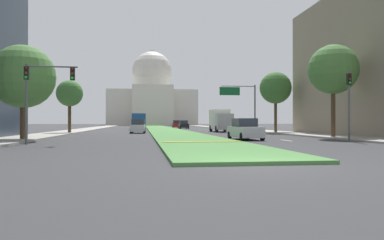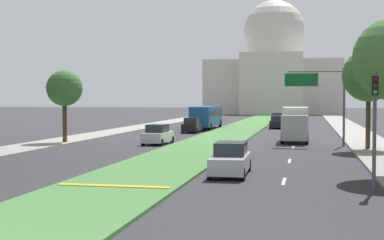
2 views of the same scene
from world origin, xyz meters
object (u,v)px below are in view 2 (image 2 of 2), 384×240
at_px(traffic_light_near_right, 375,115).
at_px(sedan_midblock, 158,135).
at_px(capitol_building, 274,71).
at_px(city_bus, 207,115).
at_px(sedan_distant, 192,126).
at_px(sedan_lead_stopped, 231,160).
at_px(sedan_very_far, 278,119).
at_px(overhead_guide_sign, 322,91).
at_px(box_truck_delivery, 295,124).
at_px(street_tree_right_mid, 369,76).
at_px(street_tree_left_mid, 64,89).
at_px(sedan_far_horizon, 277,122).

distance_m(traffic_light_near_right, sedan_midblock, 27.35).
xyz_separation_m(capitol_building, city_bus, (-4.48, -74.91, -9.30)).
xyz_separation_m(sedan_distant, city_bus, (0.21, 8.40, 0.94)).
bearing_deg(traffic_light_near_right, capitol_building, 95.27).
distance_m(traffic_light_near_right, sedan_lead_stopped, 8.24).
height_order(capitol_building, sedan_very_far, capitol_building).
relative_size(capitol_building, sedan_lead_stopped, 7.30).
bearing_deg(sedan_very_far, city_bus, -122.05).
relative_size(sedan_lead_stopped, sedan_very_far, 1.07).
xyz_separation_m(capitol_building, sedan_distant, (-4.69, -83.31, -10.24)).
relative_size(traffic_light_near_right, sedan_lead_stopped, 1.12).
height_order(capitol_building, overhead_guide_sign, capitol_building).
distance_m(sedan_midblock, box_truck_delivery, 12.66).
xyz_separation_m(street_tree_right_mid, sedan_lead_stopped, (-8.57, -16.06, -4.94)).
height_order(overhead_guide_sign, sedan_very_far, overhead_guide_sign).
bearing_deg(sedan_midblock, sedan_distant, 91.05).
height_order(street_tree_left_mid, city_bus, street_tree_left_mid).
distance_m(sedan_distant, sedan_far_horizon, 14.49).
height_order(street_tree_left_mid, sedan_distant, street_tree_left_mid).
bearing_deg(sedan_distant, sedan_very_far, 68.29).
bearing_deg(city_bus, sedan_midblock, -89.78).
xyz_separation_m(sedan_lead_stopped, sedan_midblock, (-8.86, 18.35, 0.01)).
xyz_separation_m(street_tree_left_mid, sedan_distant, (7.96, 17.60, -4.04)).
distance_m(sedan_lead_stopped, sedan_far_horizon, 46.09).
relative_size(street_tree_left_mid, street_tree_right_mid, 0.83).
height_order(sedan_lead_stopped, sedan_far_horizon, sedan_lead_stopped).
distance_m(sedan_midblock, sedan_distant, 16.59).
height_order(street_tree_right_mid, city_bus, street_tree_right_mid).
xyz_separation_m(capitol_building, traffic_light_near_right, (11.26, -122.20, -7.76)).
height_order(traffic_light_near_right, city_bus, traffic_light_near_right).
relative_size(sedan_midblock, sedan_very_far, 1.01).
bearing_deg(sedan_very_far, traffic_light_near_right, -83.34).
height_order(street_tree_left_mid, sedan_very_far, street_tree_left_mid).
xyz_separation_m(street_tree_right_mid, city_bus, (-17.52, 27.27, -3.98)).
bearing_deg(box_truck_delivery, sedan_distant, 135.31).
relative_size(capitol_building, box_truck_delivery, 5.31).
bearing_deg(city_bus, box_truck_delivery, -59.78).
relative_size(overhead_guide_sign, sedan_very_far, 1.50).
distance_m(capitol_building, sedan_very_far, 62.14).
xyz_separation_m(capitol_building, sedan_lead_stopped, (4.48, -118.25, -10.26)).
bearing_deg(capitol_building, city_bus, -93.42).
relative_size(box_truck_delivery, city_bus, 0.58).
xyz_separation_m(sedan_midblock, sedan_very_far, (8.52, 38.75, 0.01)).
height_order(sedan_midblock, city_bus, city_bus).
height_order(street_tree_right_mid, sedan_lead_stopped, street_tree_right_mid).
distance_m(capitol_building, city_bus, 75.62).
relative_size(street_tree_left_mid, sedan_lead_stopped, 1.40).
relative_size(capitol_building, traffic_light_near_right, 6.53).
height_order(capitol_building, sedan_midblock, capitol_building).
relative_size(street_tree_right_mid, sedan_very_far, 1.81).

